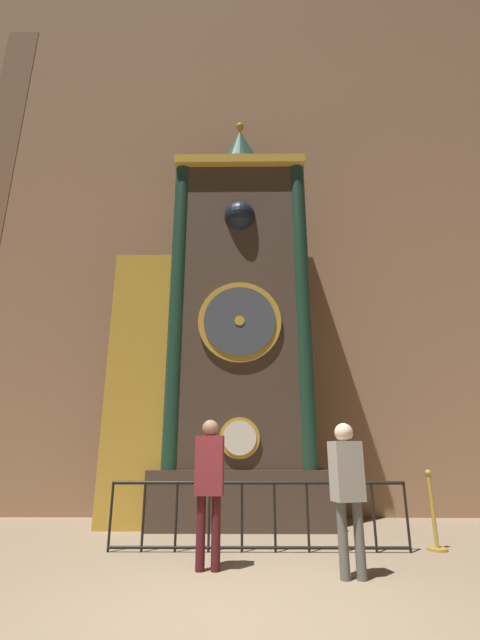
% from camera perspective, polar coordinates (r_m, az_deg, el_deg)
% --- Properties ---
extents(ground_plane, '(28.00, 28.00, 0.00)m').
position_cam_1_polar(ground_plane, '(4.27, -1.14, -35.20)').
color(ground_plane, '#847056').
extents(cathedral_back_wall, '(24.00, 0.32, 15.12)m').
position_cam_1_polar(cathedral_back_wall, '(11.75, -0.48, 14.81)').
color(cathedral_back_wall, '#936B4C').
rests_on(cathedral_back_wall, ground_plane).
extents(clock_tower, '(4.24, 1.78, 9.16)m').
position_cam_1_polar(clock_tower, '(9.04, -2.31, -1.78)').
color(clock_tower, '#423328').
rests_on(clock_tower, ground_plane).
extents(railing_fence, '(4.20, 0.05, 0.92)m').
position_cam_1_polar(railing_fence, '(6.60, 2.46, -24.23)').
color(railing_fence, black).
rests_on(railing_fence, ground_plane).
extents(visitor_near, '(0.35, 0.24, 1.71)m').
position_cam_1_polar(visitor_near, '(5.59, -4.10, -20.13)').
color(visitor_near, '#461518').
rests_on(visitor_near, ground_plane).
extents(visitor_far, '(0.39, 0.31, 1.65)m').
position_cam_1_polar(visitor_far, '(5.36, 14.09, -20.19)').
color(visitor_far, '#58554F').
rests_on(visitor_far, ground_plane).
extents(stanchion_post, '(0.28, 0.28, 1.07)m').
position_cam_1_polar(stanchion_post, '(7.28, 24.48, -23.43)').
color(stanchion_post, '#B28E33').
rests_on(stanchion_post, ground_plane).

